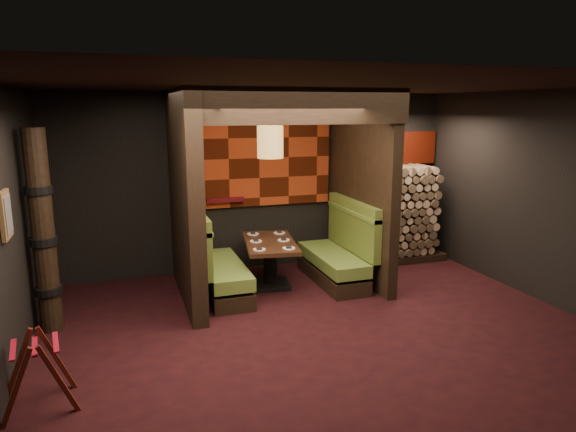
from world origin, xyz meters
The scene contains 23 objects.
floor centered at (0.00, 0.00, -0.01)m, with size 6.50×5.50×0.02m, color black.
ceiling centered at (0.00, 0.00, 2.86)m, with size 6.50×5.50×0.02m, color black.
wall_back centered at (0.00, 2.76, 1.43)m, with size 6.50×0.02×2.85m, color black.
wall_front centered at (0.00, -2.76, 1.43)m, with size 6.50×0.02×2.85m, color black.
wall_left centered at (-3.26, 0.00, 1.43)m, with size 0.02×5.50×2.85m, color black.
wall_right centered at (3.26, 0.00, 1.43)m, with size 0.02×5.50×2.85m, color black.
partition_left centered at (-1.35, 1.65, 1.43)m, with size 0.20×2.20×2.85m, color black.
partition_right centered at (1.30, 1.70, 1.43)m, with size 0.15×2.10×2.85m, color black.
header_beam centered at (-0.02, 0.70, 2.63)m, with size 2.85×0.18×0.44m, color black.
tapa_back_panel centered at (-0.02, 2.71, 1.82)m, with size 2.40×0.06×1.55m, color #A93715.
tapa_side_panel centered at (-1.23, 1.82, 1.85)m, with size 0.04×1.85×1.45m, color #A93715.
lacquer_shelf centered at (-0.60, 2.65, 1.18)m, with size 0.60×0.12×0.07m, color #540E13.
booth_bench_left centered at (-0.96, 1.65, 0.40)m, with size 0.68×1.60×1.14m.
booth_bench_right centered at (0.93, 1.65, 0.40)m, with size 0.68×1.60×1.14m.
dining_table centered at (-0.13, 1.74, 0.46)m, with size 0.91×1.41×0.69m.
place_settings centered at (-0.13, 1.74, 0.70)m, with size 0.73×1.13×0.03m.
pendant_lamp centered at (-0.13, 1.69, 2.14)m, with size 0.37×0.37×0.94m.
framed_picture centered at (-3.22, 0.10, 1.62)m, with size 0.05×0.36×0.46m.
luggage_rack centered at (-2.97, -0.63, 0.36)m, with size 0.71×0.54×0.72m.
totem_column centered at (-3.05, 1.10, 1.19)m, with size 0.31×0.31×2.40m.
firewood_stack centered at (2.29, 2.35, 0.82)m, with size 1.73×0.70×1.64m.
mosaic_header centered at (2.29, 2.68, 1.92)m, with size 1.83×0.10×0.56m, color maroon.
bay_front_post centered at (1.39, 1.96, 1.43)m, with size 0.08×0.08×2.85m, color black.
Camera 1 is at (-2.18, -5.25, 2.62)m, focal length 32.00 mm.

